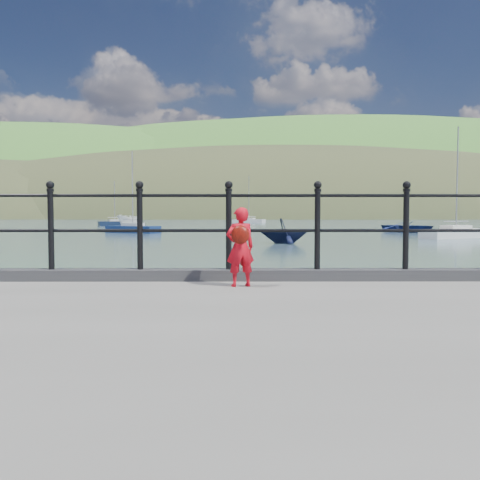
{
  "coord_description": "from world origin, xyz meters",
  "views": [
    {
      "loc": [
        0.72,
        -7.0,
        1.91
      ],
      "look_at": [
        0.75,
        -0.2,
        1.55
      ],
      "focal_mm": 38.0,
      "sensor_mm": 36.0,
      "label": 1
    }
  ],
  "objects_px": {
    "sailboat_near": "(456,234)",
    "sailboat_left": "(115,224)",
    "launch_navy": "(284,231)",
    "sailboat_deep": "(249,221)",
    "launch_white": "(129,222)",
    "child": "(240,246)",
    "railing": "(184,220)",
    "launch_blue": "(408,227)",
    "sailboat_port": "(133,230)"
  },
  "relations": [
    {
      "from": "launch_blue",
      "to": "sailboat_deep",
      "type": "distance_m",
      "value": 55.27
    },
    {
      "from": "sailboat_port",
      "to": "launch_blue",
      "type": "bearing_deg",
      "value": 32.57
    },
    {
      "from": "sailboat_port",
      "to": "sailboat_deep",
      "type": "height_order",
      "value": "sailboat_deep"
    },
    {
      "from": "launch_white",
      "to": "sailboat_left",
      "type": "xyz_separation_m",
      "value": [
        -5.13,
        13.71,
        -0.54
      ]
    },
    {
      "from": "launch_blue",
      "to": "sailboat_left",
      "type": "relative_size",
      "value": 0.77
    },
    {
      "from": "launch_white",
      "to": "sailboat_left",
      "type": "height_order",
      "value": "sailboat_left"
    },
    {
      "from": "launch_navy",
      "to": "launch_white",
      "type": "bearing_deg",
      "value": 22.6
    },
    {
      "from": "launch_navy",
      "to": "sailboat_port",
      "type": "relative_size",
      "value": 0.38
    },
    {
      "from": "sailboat_port",
      "to": "sailboat_left",
      "type": "bearing_deg",
      "value": 135.86
    },
    {
      "from": "railing",
      "to": "launch_white",
      "type": "xyz_separation_m",
      "value": [
        -12.95,
        57.31,
        -0.95
      ]
    },
    {
      "from": "launch_blue",
      "to": "sailboat_near",
      "type": "relative_size",
      "value": 0.62
    },
    {
      "from": "sailboat_near",
      "to": "sailboat_deep",
      "type": "xyz_separation_m",
      "value": [
        -14.51,
        65.15,
        0.0
      ]
    },
    {
      "from": "child",
      "to": "launch_blue",
      "type": "height_order",
      "value": "child"
    },
    {
      "from": "railing",
      "to": "sailboat_port",
      "type": "bearing_deg",
      "value": 102.54
    },
    {
      "from": "launch_white",
      "to": "sailboat_deep",
      "type": "relative_size",
      "value": 0.46
    },
    {
      "from": "launch_white",
      "to": "sailboat_left",
      "type": "bearing_deg",
      "value": 131.9
    },
    {
      "from": "launch_blue",
      "to": "sailboat_left",
      "type": "bearing_deg",
      "value": 103.42
    },
    {
      "from": "railing",
      "to": "sailboat_deep",
      "type": "bearing_deg",
      "value": 88.19
    },
    {
      "from": "sailboat_near",
      "to": "sailboat_left",
      "type": "bearing_deg",
      "value": 103.4
    },
    {
      "from": "sailboat_port",
      "to": "launch_navy",
      "type": "bearing_deg",
      "value": -23.28
    },
    {
      "from": "launch_white",
      "to": "launch_navy",
      "type": "relative_size",
      "value": 1.5
    },
    {
      "from": "launch_blue",
      "to": "launch_navy",
      "type": "height_order",
      "value": "launch_navy"
    },
    {
      "from": "railing",
      "to": "launch_blue",
      "type": "relative_size",
      "value": 3.33
    },
    {
      "from": "launch_blue",
      "to": "launch_white",
      "type": "bearing_deg",
      "value": 117.01
    },
    {
      "from": "sailboat_near",
      "to": "sailboat_port",
      "type": "bearing_deg",
      "value": 130.12
    },
    {
      "from": "launch_navy",
      "to": "sailboat_left",
      "type": "xyz_separation_m",
      "value": [
        -21.78,
        45.64,
        -0.46
      ]
    },
    {
      "from": "railing",
      "to": "sailboat_port",
      "type": "xyz_separation_m",
      "value": [
        -9.42,
        42.37,
        -1.48
      ]
    },
    {
      "from": "sailboat_port",
      "to": "sailboat_deep",
      "type": "bearing_deg",
      "value": 106.23
    },
    {
      "from": "launch_navy",
      "to": "sailboat_deep",
      "type": "distance_m",
      "value": 71.91
    },
    {
      "from": "sailboat_port",
      "to": "sailboat_left",
      "type": "distance_m",
      "value": 29.93
    },
    {
      "from": "launch_white",
      "to": "sailboat_left",
      "type": "distance_m",
      "value": 14.64
    },
    {
      "from": "launch_blue",
      "to": "sailboat_left",
      "type": "distance_m",
      "value": 44.98
    },
    {
      "from": "child",
      "to": "sailboat_near",
      "type": "height_order",
      "value": "sailboat_near"
    },
    {
      "from": "launch_white",
      "to": "sailboat_near",
      "type": "height_order",
      "value": "sailboat_near"
    },
    {
      "from": "sailboat_near",
      "to": "sailboat_left",
      "type": "relative_size",
      "value": 1.23
    },
    {
      "from": "launch_white",
      "to": "sailboat_port",
      "type": "distance_m",
      "value": 15.37
    },
    {
      "from": "launch_white",
      "to": "sailboat_near",
      "type": "bearing_deg",
      "value": -18.14
    },
    {
      "from": "child",
      "to": "sailboat_left",
      "type": "xyz_separation_m",
      "value": [
        -18.84,
        71.61,
        -1.16
      ]
    },
    {
      "from": "child",
      "to": "launch_white",
      "type": "xyz_separation_m",
      "value": [
        -13.71,
        57.9,
        -0.62
      ]
    },
    {
      "from": "railing",
      "to": "sailboat_near",
      "type": "distance_m",
      "value": 36.66
    },
    {
      "from": "launch_navy",
      "to": "sailboat_near",
      "type": "xyz_separation_m",
      "value": [
        13.88,
        6.75,
        -0.46
      ]
    },
    {
      "from": "sailboat_deep",
      "to": "sailboat_left",
      "type": "relative_size",
      "value": 1.38
    },
    {
      "from": "railing",
      "to": "sailboat_near",
      "type": "bearing_deg",
      "value": 61.32
    },
    {
      "from": "child",
      "to": "launch_white",
      "type": "distance_m",
      "value": 59.51
    },
    {
      "from": "railing",
      "to": "sailboat_port",
      "type": "height_order",
      "value": "sailboat_port"
    },
    {
      "from": "launch_navy",
      "to": "sailboat_near",
      "type": "distance_m",
      "value": 15.44
    },
    {
      "from": "launch_navy",
      "to": "sailboat_left",
      "type": "distance_m",
      "value": 50.57
    },
    {
      "from": "launch_white",
      "to": "sailboat_near",
      "type": "xyz_separation_m",
      "value": [
        30.53,
        -25.18,
        -0.54
      ]
    },
    {
      "from": "child",
      "to": "launch_navy",
      "type": "distance_m",
      "value": 26.15
    },
    {
      "from": "child",
      "to": "sailboat_deep",
      "type": "distance_m",
      "value": 97.91
    }
  ]
}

